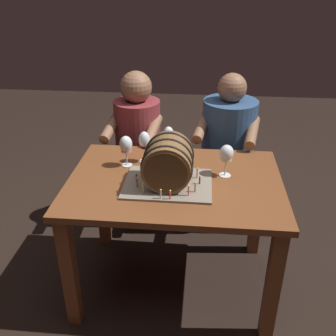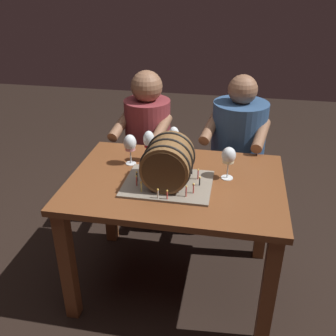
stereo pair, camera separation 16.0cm
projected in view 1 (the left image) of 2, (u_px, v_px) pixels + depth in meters
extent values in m
plane|color=black|center=(174.00, 281.00, 2.44)|extent=(8.00, 8.00, 0.00)
cube|color=brown|center=(175.00, 182.00, 2.10)|extent=(1.16, 0.82, 0.03)
cube|color=brown|center=(69.00, 272.00, 2.01)|extent=(0.07, 0.07, 0.70)
cube|color=brown|center=(273.00, 286.00, 1.92)|extent=(0.07, 0.07, 0.70)
cube|color=brown|center=(102.00, 200.00, 2.63)|extent=(0.07, 0.07, 0.70)
cube|color=brown|center=(257.00, 208.00, 2.54)|extent=(0.07, 0.07, 0.70)
cube|color=gray|center=(168.00, 184.00, 2.04)|extent=(0.46, 0.35, 0.01)
cylinder|color=brown|center=(168.00, 162.00, 1.98)|extent=(0.25, 0.24, 0.25)
cylinder|color=#46301B|center=(166.00, 173.00, 1.87)|extent=(0.22, 0.00, 0.22)
cylinder|color=#46301B|center=(170.00, 152.00, 2.09)|extent=(0.22, 0.00, 0.22)
torus|color=black|center=(166.00, 169.00, 1.91)|extent=(0.26, 0.01, 0.26)
torus|color=black|center=(168.00, 162.00, 1.98)|extent=(0.26, 0.01, 0.26)
torus|color=black|center=(169.00, 155.00, 2.06)|extent=(0.26, 0.01, 0.26)
cylinder|color=black|center=(200.00, 180.00, 2.02)|extent=(0.01, 0.01, 0.04)
sphere|color=#F9C64C|center=(200.00, 176.00, 2.01)|extent=(0.01, 0.01, 0.01)
cylinder|color=#D64C47|center=(197.00, 174.00, 2.08)|extent=(0.01, 0.01, 0.05)
sphere|color=#F9C64C|center=(197.00, 169.00, 2.06)|extent=(0.01, 0.01, 0.01)
cylinder|color=black|center=(190.00, 170.00, 2.13)|extent=(0.01, 0.01, 0.04)
sphere|color=#F9C64C|center=(190.00, 166.00, 2.12)|extent=(0.01, 0.01, 0.01)
cylinder|color=black|center=(179.00, 166.00, 2.16)|extent=(0.01, 0.01, 0.04)
sphere|color=#F9C64C|center=(179.00, 162.00, 2.15)|extent=(0.01, 0.01, 0.01)
cylinder|color=black|center=(165.00, 165.00, 2.17)|extent=(0.01, 0.01, 0.04)
sphere|color=#F9C64C|center=(165.00, 161.00, 2.16)|extent=(0.01, 0.01, 0.01)
cylinder|color=#EAD666|center=(151.00, 167.00, 2.15)|extent=(0.01, 0.01, 0.05)
sphere|color=#F9C64C|center=(151.00, 163.00, 2.14)|extent=(0.01, 0.01, 0.01)
cylinder|color=silver|center=(141.00, 171.00, 2.10)|extent=(0.01, 0.01, 0.05)
sphere|color=#F9C64C|center=(141.00, 166.00, 2.08)|extent=(0.01, 0.01, 0.01)
cylinder|color=black|center=(136.00, 178.00, 2.04)|extent=(0.01, 0.01, 0.05)
sphere|color=#F9C64C|center=(136.00, 174.00, 2.02)|extent=(0.01, 0.01, 0.01)
cylinder|color=#D64C47|center=(137.00, 183.00, 1.99)|extent=(0.01, 0.01, 0.05)
sphere|color=#F9C64C|center=(137.00, 178.00, 1.98)|extent=(0.01, 0.01, 0.01)
cylinder|color=#EAD666|center=(143.00, 189.00, 1.94)|extent=(0.01, 0.01, 0.05)
sphere|color=#F9C64C|center=(143.00, 183.00, 1.92)|extent=(0.01, 0.01, 0.01)
cylinder|color=silver|center=(161.00, 195.00, 1.89)|extent=(0.01, 0.01, 0.04)
sphere|color=#F9C64C|center=(161.00, 190.00, 1.88)|extent=(0.01, 0.01, 0.01)
cylinder|color=#D64C47|center=(170.00, 195.00, 1.89)|extent=(0.01, 0.01, 0.04)
sphere|color=#F9C64C|center=(170.00, 191.00, 1.88)|extent=(0.01, 0.01, 0.01)
cylinder|color=#D64C47|center=(188.00, 191.00, 1.92)|extent=(0.01, 0.01, 0.05)
sphere|color=#F9C64C|center=(189.00, 185.00, 1.90)|extent=(0.01, 0.01, 0.01)
cylinder|color=#D64C47|center=(195.00, 188.00, 1.95)|extent=(0.01, 0.01, 0.05)
sphere|color=#F9C64C|center=(195.00, 183.00, 1.94)|extent=(0.01, 0.01, 0.01)
cylinder|color=white|center=(168.00, 156.00, 2.35)|extent=(0.06, 0.06, 0.00)
cylinder|color=white|center=(168.00, 149.00, 2.33)|extent=(0.01, 0.01, 0.09)
ellipsoid|color=white|center=(169.00, 135.00, 2.28)|extent=(0.07, 0.07, 0.10)
cylinder|color=#C6842D|center=(169.00, 138.00, 2.29)|extent=(0.05, 0.05, 0.04)
cylinder|color=white|center=(145.00, 161.00, 2.29)|extent=(0.07, 0.07, 0.00)
cylinder|color=white|center=(145.00, 154.00, 2.27)|extent=(0.01, 0.01, 0.08)
ellipsoid|color=white|center=(144.00, 140.00, 2.23)|extent=(0.07, 0.07, 0.10)
cylinder|color=maroon|center=(144.00, 145.00, 2.24)|extent=(0.05, 0.05, 0.03)
cylinder|color=white|center=(127.00, 165.00, 2.24)|extent=(0.06, 0.06, 0.00)
cylinder|color=white|center=(127.00, 158.00, 2.22)|extent=(0.01, 0.01, 0.08)
ellipsoid|color=white|center=(126.00, 144.00, 2.18)|extent=(0.07, 0.07, 0.10)
cylinder|color=pink|center=(126.00, 149.00, 2.20)|extent=(0.06, 0.06, 0.03)
cylinder|color=white|center=(225.00, 175.00, 2.14)|extent=(0.07, 0.07, 0.00)
cylinder|color=white|center=(225.00, 168.00, 2.11)|extent=(0.01, 0.01, 0.09)
ellipsoid|color=white|center=(227.00, 153.00, 2.07)|extent=(0.08, 0.08, 0.09)
cylinder|color=beige|center=(226.00, 157.00, 2.08)|extent=(0.06, 0.06, 0.03)
cube|color=#4C1B1E|center=(140.00, 192.00, 2.97)|extent=(0.34, 0.32, 0.45)
cylinder|color=maroon|center=(138.00, 135.00, 2.75)|extent=(0.36, 0.36, 0.50)
sphere|color=brown|center=(136.00, 87.00, 2.59)|extent=(0.22, 0.22, 0.22)
cylinder|color=brown|center=(152.00, 130.00, 2.56)|extent=(0.11, 0.31, 0.14)
cylinder|color=brown|center=(111.00, 127.00, 2.62)|extent=(0.11, 0.31, 0.14)
cube|color=#1B2D46|center=(224.00, 196.00, 2.92)|extent=(0.34, 0.32, 0.45)
cylinder|color=#2D4C75|center=(228.00, 137.00, 2.69)|extent=(0.43, 0.43, 0.52)
sphere|color=brown|center=(232.00, 88.00, 2.53)|extent=(0.19, 0.19, 0.19)
cylinder|color=brown|center=(252.00, 132.00, 2.49)|extent=(0.13, 0.32, 0.14)
cylinder|color=brown|center=(202.00, 127.00, 2.57)|extent=(0.13, 0.32, 0.14)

